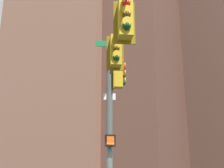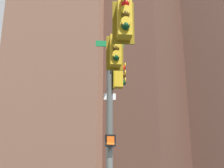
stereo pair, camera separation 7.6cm
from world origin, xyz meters
TOP-DOWN VIEW (x-y plane):
  - signal_pole_assembly at (-0.92, -0.36)m, footprint 4.93×3.31m
  - building_brick_nearside at (29.70, 13.77)m, footprint 21.30×19.12m
  - building_brick_midblock at (29.70, 19.16)m, footprint 23.85×16.64m
  - building_brick_farside at (44.41, 0.67)m, footprint 19.11×15.37m

SIDE VIEW (x-z plane):
  - signal_pole_assembly at x=-0.92m, z-range 1.16..7.75m
  - building_brick_midblock at x=29.70m, z-range 0.00..39.55m
  - building_brick_farside at x=44.41m, z-range 0.00..41.50m
  - building_brick_nearside at x=29.70m, z-range 0.00..54.01m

